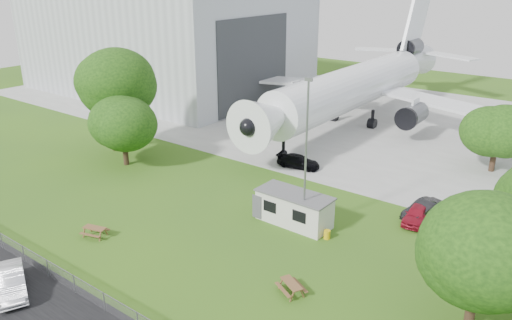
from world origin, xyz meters
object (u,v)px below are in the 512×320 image
Objects in this scene: picnic_west at (96,236)px; airliner at (358,84)px; picnic_east at (291,293)px; hangar at (166,33)px; car_centre_sedan at (11,282)px; site_cabin at (294,208)px.

airliner is at bearing 71.22° from picnic_west.
airliner is 40.02m from picnic_east.
picnic_west is 16.33m from picnic_east.
hangar reaches higher than picnic_west.
hangar is 23.89× the size of picnic_west.
picnic_east is (49.93, -37.28, -9.41)m from hangar.
picnic_west is at bearing -141.80° from picnic_east.
car_centre_sedan is at bearing -90.30° from airliner.
airliner is 26.52× the size of picnic_east.
site_cabin is at bearing 149.44° from picnic_east.
hangar is 60.36m from car_centre_sedan.
picnic_west is at bearing -92.98° from airliner.
site_cabin is at bearing -72.85° from airliner.
car_centre_sedan is (-14.21, -10.60, 0.77)m from picnic_east.
picnic_west is at bearing -135.14° from site_cabin.
car_centre_sedan is (-9.23, -18.62, -0.54)m from site_cabin.
picnic_west is 0.38× the size of car_centre_sedan.
car_centre_sedan is (-0.25, -47.74, -4.49)m from airliner.
picnic_east is at bearing -28.40° from car_centre_sedan.
site_cabin is (44.96, -29.26, -8.09)m from hangar.
site_cabin is at bearing 29.05° from picnic_west.
picnic_west is (-11.07, -11.02, -1.31)m from site_cabin.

